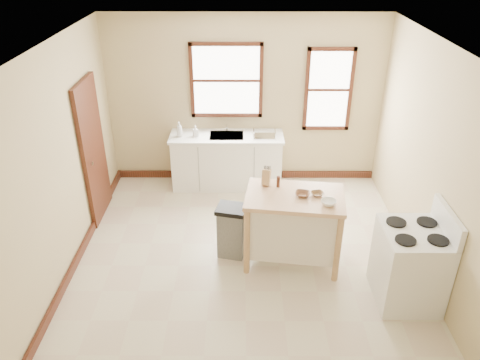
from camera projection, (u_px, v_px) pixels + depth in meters
name	position (u px, v px, depth m)	size (l,w,h in m)	color
floor	(245.00, 266.00, 6.13)	(5.00, 5.00, 0.00)	beige
ceiling	(247.00, 50.00, 4.80)	(5.00, 5.00, 0.00)	white
wall_back	(245.00, 101.00, 7.66)	(4.50, 0.04, 2.80)	tan
wall_left	(54.00, 171.00, 5.48)	(0.04, 5.00, 2.80)	tan
wall_right	(438.00, 172.00, 5.46)	(0.04, 5.00, 2.80)	tan
window_main	(226.00, 81.00, 7.48)	(1.17, 0.06, 1.22)	#33190E
window_side	(329.00, 90.00, 7.54)	(0.77, 0.06, 1.37)	#33190E
door_left	(93.00, 151.00, 6.79)	(0.06, 0.90, 2.10)	#33190E
baseboard_back	(245.00, 174.00, 8.28)	(4.50, 0.04, 0.12)	#33190E
baseboard_left	(76.00, 262.00, 6.11)	(0.04, 5.00, 0.12)	#33190E
sink_counter	(227.00, 161.00, 7.85)	(1.86, 0.62, 0.92)	white
faucet	(227.00, 125.00, 7.74)	(0.03, 0.03, 0.22)	silver
soap_bottle_a	(179.00, 129.00, 7.54)	(0.10, 0.10, 0.25)	#B2B2B2
soap_bottle_b	(196.00, 131.00, 7.56)	(0.08, 0.08, 0.18)	#B2B2B2
dish_rack	(264.00, 134.00, 7.56)	(0.36, 0.27, 0.09)	silver
kitchen_island	(293.00, 229.00, 6.02)	(1.22, 0.77, 0.99)	#DDAB82
knife_block	(266.00, 178.00, 5.97)	(0.10, 0.10, 0.20)	tan
pepper_grinder	(278.00, 182.00, 5.93)	(0.04, 0.04, 0.15)	#431F12
bowl_a	(303.00, 194.00, 5.76)	(0.18, 0.18, 0.05)	brown
bowl_b	(317.00, 194.00, 5.77)	(0.16, 0.16, 0.04)	brown
bowl_c	(329.00, 203.00, 5.57)	(0.19, 0.19, 0.06)	white
trash_bin	(232.00, 231.00, 6.19)	(0.38, 0.32, 0.74)	slate
gas_stove	(411.00, 256.00, 5.34)	(0.76, 0.77, 1.21)	white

